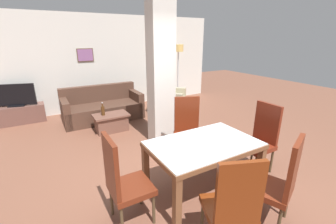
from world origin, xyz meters
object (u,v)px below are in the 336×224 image
object	(u,v)px
tv_screen	(15,96)
coffee_table	(111,122)
dining_table	(203,154)
armchair	(168,102)
dining_chair_near_left	(232,204)
standing_person	(167,85)
floor_lamp	(178,54)
dining_chair_near_right	(279,181)
tv_stand	(19,115)
dining_chair_head_left	(123,180)
bottle	(103,110)
sofa	(103,108)
dining_chair_far_right	(188,128)
dining_chair_head_right	(261,136)

from	to	relation	value
tv_screen	coffee_table	bearing A→B (deg)	154.62
dining_table	armchair	world-z (taller)	armchair
dining_chair_near_left	standing_person	world-z (taller)	standing_person
tv_screen	floor_lamp	xyz separation A→B (m)	(4.62, -0.15, 0.84)
dining_chair_near_left	dining_chair_near_right	bearing A→B (deg)	22.75
tv_stand	dining_chair_near_left	bearing A→B (deg)	-69.48
tv_screen	dining_chair_head_left	bearing A→B (deg)	121.20
bottle	tv_stand	xyz separation A→B (m)	(-1.71, 1.61, -0.29)
dining_table	standing_person	xyz separation A→B (m)	(0.95, 2.68, 0.35)
dining_chair_head_left	dining_chair_near_left	distance (m)	1.18
coffee_table	tv_stand	distance (m)	2.48
sofa	standing_person	bearing A→B (deg)	144.19
bottle	armchair	bearing A→B (deg)	16.00
dining_chair_head_left	dining_chair_far_right	bearing A→B (deg)	120.63
coffee_table	dining_table	bearing A→B (deg)	-80.35
dining_chair_head_left	tv_screen	world-z (taller)	dining_chair_head_left
dining_chair_near_right	armchair	size ratio (longest dim) A/B	0.90
coffee_table	bottle	xyz separation A→B (m)	(-0.16, 0.03, 0.31)
tv_stand	floor_lamp	size ratio (longest dim) A/B	0.63
tv_stand	dining_chair_head_left	bearing A→B (deg)	-74.64
dining_chair_far_right	dining_chair_near_left	size ratio (longest dim) A/B	1.00
armchair	tv_stand	bearing A→B (deg)	-64.37
dining_chair_far_right	standing_person	bearing A→B (deg)	-86.18
dining_chair_far_right	armchair	bearing A→B (deg)	-90.61
armchair	standing_person	distance (m)	1.06
dining_chair_near_left	sofa	world-z (taller)	dining_chair_near_left
sofa	bottle	world-z (taller)	sofa
sofa	coffee_table	world-z (taller)	sofa
dining_chair_near_left	sofa	distance (m)	4.57
bottle	standing_person	world-z (taller)	standing_person
sofa	floor_lamp	bearing A→B (deg)	-168.03
dining_chair_head_left	tv_screen	distance (m)	4.56
sofa	dining_chair_head_right	bearing A→B (deg)	113.30
dining_chair_head_right	bottle	world-z (taller)	dining_chair_head_right
dining_chair_head_left	dining_chair_near_right	distance (m)	1.73
sofa	armchair	xyz separation A→B (m)	(1.83, -0.30, -0.01)
dining_chair_head_right	armchair	size ratio (longest dim) A/B	0.90
dining_chair_head_left	coffee_table	xyz separation A→B (m)	(0.66, 2.76, -0.37)
dining_chair_near_left	armchair	world-z (taller)	dining_chair_near_left
dining_table	dining_chair_far_right	distance (m)	0.95
tv_stand	dining_chair_head_right	bearing A→B (deg)	-51.55
bottle	standing_person	bearing A→B (deg)	-4.16
dining_table	dining_chair_near_right	bearing A→B (deg)	-67.86
sofa	tv_stand	xyz separation A→B (m)	(-1.91, 0.73, -0.07)
coffee_table	bottle	bearing A→B (deg)	169.22
dining_chair_head_left	armchair	distance (m)	4.23
armchair	standing_person	world-z (taller)	standing_person
tv_stand	coffee_table	bearing A→B (deg)	-41.23
dining_table	armchair	xyz separation A→B (m)	(1.40, 3.37, -0.31)
dining_table	coffee_table	bearing A→B (deg)	99.65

